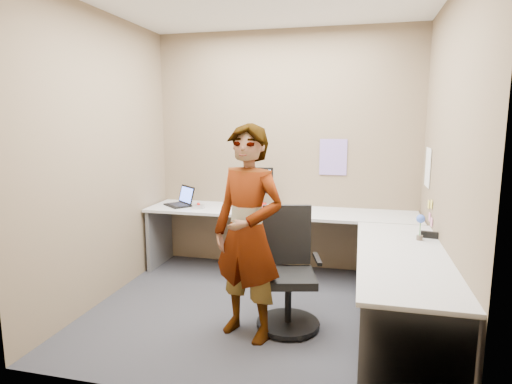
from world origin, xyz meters
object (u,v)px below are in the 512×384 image
(desk, at_px, (313,240))
(monitor, at_px, (254,182))
(office_chair, at_px, (288,279))
(person, at_px, (248,233))

(desk, relative_size, monitor, 6.92)
(office_chair, xyz_separation_m, person, (-0.28, -0.25, 0.44))
(monitor, distance_m, office_chair, 1.48)
(office_chair, bearing_deg, monitor, 101.80)
(desk, bearing_deg, monitor, 139.28)
(person, bearing_deg, desk, 84.11)
(person, bearing_deg, office_chair, 62.64)
(desk, relative_size, office_chair, 3.03)
(desk, distance_m, person, 0.95)
(monitor, relative_size, person, 0.26)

